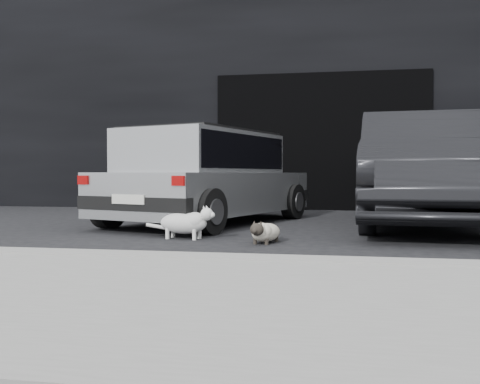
% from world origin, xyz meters
% --- Properties ---
extents(ground, '(80.00, 80.00, 0.00)m').
position_xyz_m(ground, '(0.00, 0.00, 0.00)').
color(ground, black).
rests_on(ground, ground).
extents(building_facade, '(34.00, 4.00, 5.00)m').
position_xyz_m(building_facade, '(1.00, 6.00, 2.50)').
color(building_facade, black).
rests_on(building_facade, ground).
extents(garage_opening, '(4.00, 0.10, 2.60)m').
position_xyz_m(garage_opening, '(1.00, 3.99, 1.30)').
color(garage_opening, black).
rests_on(garage_opening, ground).
extents(curb, '(18.00, 0.25, 0.12)m').
position_xyz_m(curb, '(1.00, -2.60, 0.06)').
color(curb, gray).
rests_on(curb, ground).
extents(sidewalk, '(18.00, 2.20, 0.11)m').
position_xyz_m(sidewalk, '(1.00, -3.80, 0.06)').
color(sidewalk, gray).
rests_on(sidewalk, ground).
extents(silver_hatchback, '(2.58, 3.79, 1.28)m').
position_xyz_m(silver_hatchback, '(-0.49, 0.95, 0.70)').
color(silver_hatchback, '#BABDBF').
rests_on(silver_hatchback, ground).
extents(second_car, '(1.98, 4.81, 1.55)m').
position_xyz_m(second_car, '(2.45, 1.21, 0.77)').
color(second_car, black).
rests_on(second_car, ground).
extents(cat_siamese, '(0.34, 0.70, 0.25)m').
position_xyz_m(cat_siamese, '(0.58, -1.00, 0.11)').
color(cat_siamese, beige).
rests_on(cat_siamese, ground).
extents(cat_white, '(0.79, 0.35, 0.37)m').
position_xyz_m(cat_white, '(-0.28, -0.79, 0.18)').
color(cat_white, silver).
rests_on(cat_white, ground).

